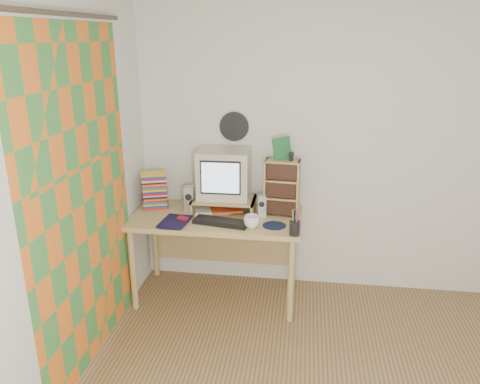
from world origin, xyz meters
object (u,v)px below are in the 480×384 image
(desk, at_px, (218,228))
(mug, at_px, (252,222))
(cd_rack, at_px, (282,188))
(crt_monitor, at_px, (224,174))
(diary, at_px, (162,219))
(dvd_stack, at_px, (155,191))
(keyboard, at_px, (221,222))

(desk, relative_size, mug, 11.39)
(desk, xyz_separation_m, cd_rack, (0.53, 0.05, 0.37))
(desk, relative_size, crt_monitor, 3.32)
(crt_monitor, xyz_separation_m, diary, (-0.44, -0.35, -0.29))
(crt_monitor, bearing_deg, dvd_stack, -179.13)
(mug, bearing_deg, diary, 179.22)
(mug, bearing_deg, dvd_stack, 159.24)
(dvd_stack, bearing_deg, crt_monitor, -17.13)
(desk, bearing_deg, keyboard, -72.47)
(cd_rack, bearing_deg, mug, -118.19)
(desk, distance_m, mug, 0.46)
(keyboard, xyz_separation_m, mug, (0.25, -0.04, 0.03))
(desk, height_order, crt_monitor, crt_monitor)
(crt_monitor, xyz_separation_m, keyboard, (0.03, -0.31, -0.31))
(keyboard, bearing_deg, dvd_stack, 165.73)
(dvd_stack, bearing_deg, mug, -40.04)
(crt_monitor, relative_size, keyboard, 0.96)
(cd_rack, distance_m, diary, 1.00)
(crt_monitor, bearing_deg, keyboard, -86.07)
(mug, bearing_deg, cd_rack, 56.07)
(diary, bearing_deg, keyboard, 8.73)
(keyboard, distance_m, cd_rack, 0.58)
(mug, bearing_deg, crt_monitor, 127.91)
(keyboard, distance_m, mug, 0.25)
(dvd_stack, height_order, cd_rack, cd_rack)
(crt_monitor, height_order, mug, crt_monitor)
(crt_monitor, bearing_deg, cd_rack, -6.01)
(keyboard, relative_size, mug, 3.58)
(desk, height_order, cd_rack, cd_rack)
(mug, distance_m, diary, 0.72)
(mug, relative_size, diary, 0.48)
(desk, distance_m, dvd_stack, 0.63)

